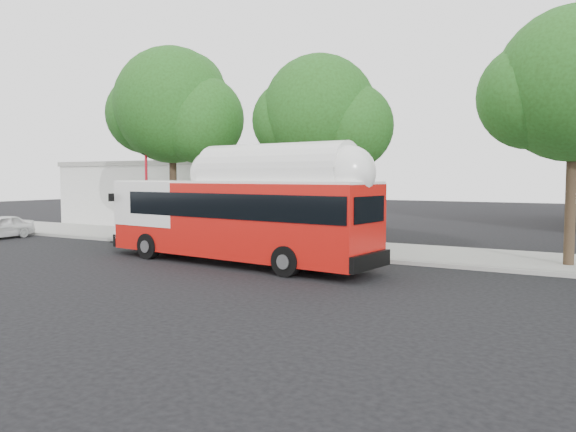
{
  "coord_description": "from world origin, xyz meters",
  "views": [
    {
      "loc": [
        10.12,
        -16.29,
        3.26
      ],
      "look_at": [
        -0.88,
        3.0,
        1.71
      ],
      "focal_mm": 35.0,
      "sensor_mm": 36.0,
      "label": 1
    }
  ],
  "objects": [
    {
      "name": "red_curb_segment",
      "position": [
        -3.0,
        3.9,
        0.08
      ],
      "size": [
        10.0,
        0.32,
        0.16
      ],
      "primitive_type": "cube",
      "color": "maroon",
      "rests_on": "ground"
    },
    {
      "name": "transit_bus",
      "position": [
        -1.85,
        0.87,
        1.66
      ],
      "size": [
        12.22,
        3.69,
        3.56
      ],
      "rotation": [
        0.0,
        0.0,
        -0.11
      ],
      "color": "red",
      "rests_on": "ground"
    },
    {
      "name": "ground",
      "position": [
        0.0,
        0.0,
        0.0
      ],
      "size": [
        120.0,
        120.0,
        0.0
      ],
      "primitive_type": "plane",
      "color": "black",
      "rests_on": "ground"
    },
    {
      "name": "street_tree_mid",
      "position": [
        -0.59,
        6.06,
        5.91
      ],
      "size": [
        5.75,
        5.0,
        8.62
      ],
      "color": "#2D2116",
      "rests_on": "ground"
    },
    {
      "name": "low_commercial_bldg",
      "position": [
        -14.0,
        14.0,
        2.15
      ],
      "size": [
        16.2,
        10.2,
        4.25
      ],
      "color": "silver",
      "rests_on": "ground"
    },
    {
      "name": "sidewalk",
      "position": [
        0.0,
        6.5,
        0.07
      ],
      "size": [
        60.0,
        5.0,
        0.15
      ],
      "primitive_type": "cube",
      "color": "gray",
      "rests_on": "ground"
    },
    {
      "name": "street_tree_left",
      "position": [
        -8.53,
        5.56,
        6.6
      ],
      "size": [
        6.67,
        5.8,
        9.74
      ],
      "color": "#2D2116",
      "rests_on": "ground"
    },
    {
      "name": "signal_pole",
      "position": [
        -9.66,
        4.29,
        2.37
      ],
      "size": [
        0.13,
        0.44,
        4.61
      ],
      "color": "#B2131F",
      "rests_on": "ground"
    },
    {
      "name": "curb_strip",
      "position": [
        0.0,
        3.9,
        0.07
      ],
      "size": [
        60.0,
        0.3,
        0.15
      ],
      "primitive_type": "cube",
      "color": "gray",
      "rests_on": "ground"
    }
  ]
}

